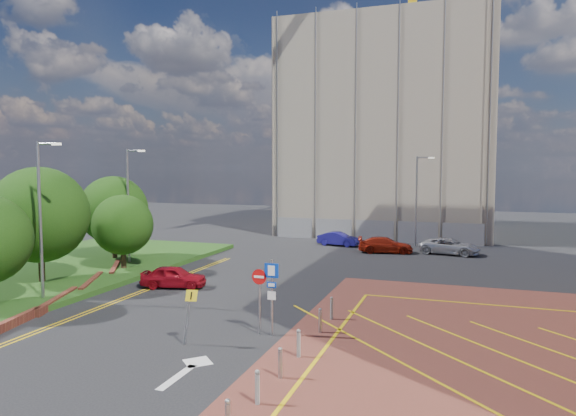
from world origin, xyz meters
The scene contains 18 objects.
ground centered at (0.00, 0.00, 0.00)m, with size 140.00×140.00×0.00m, color black.
grass_bed centered at (-18.00, 6.00, 0.15)m, with size 14.00×32.00×0.30m, color #274B18.
retaining_wall centered at (-11.80, 2.00, 0.20)m, with size 6.06×20.33×0.40m.
tree_b centered at (-15.50, 5.00, 4.24)m, with size 5.60×5.60×6.74m.
tree_c centered at (-13.50, 10.00, 3.19)m, with size 4.00×4.00×4.90m.
tree_d centered at (-16.50, 13.00, 3.87)m, with size 5.00×5.00×6.08m.
lamp_left_near centered at (-12.42, 2.00, 4.66)m, with size 1.53×0.16×8.00m.
lamp_left_far centered at (-14.42, 12.00, 4.66)m, with size 1.53×0.16×8.00m.
lamp_back centered at (4.08, 28.00, 4.36)m, with size 1.53×0.16×8.00m.
sign_cluster centered at (0.30, 0.98, 1.95)m, with size 1.17×0.12×3.20m.
warning_sign centered at (-2.18, -1.13, 1.43)m, with size 0.61×0.39×2.25m.
bollard_row centered at (2.30, -1.67, 0.47)m, with size 0.14×11.14×0.90m.
construction_building centered at (0.00, 40.00, 11.00)m, with size 21.20×19.20×22.00m, color gray.
construction_fence centered at (1.00, 30.00, 1.00)m, with size 21.60×0.06×2.00m, color gray.
car_red_left centered at (-7.96, 7.22, 0.64)m, with size 1.52×3.77×1.28m, color #A40E1A.
car_blue_back centered at (-2.59, 26.14, 0.61)m, with size 1.30×3.72×1.23m, color navy.
car_red_back centered at (1.96, 23.63, 0.64)m, with size 1.80×4.43×1.28m, color #AE220E.
car_silver_back centered at (6.97, 24.52, 0.65)m, with size 2.17×4.70×1.31m, color silver.
Camera 1 is at (7.87, -18.53, 6.96)m, focal length 32.00 mm.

